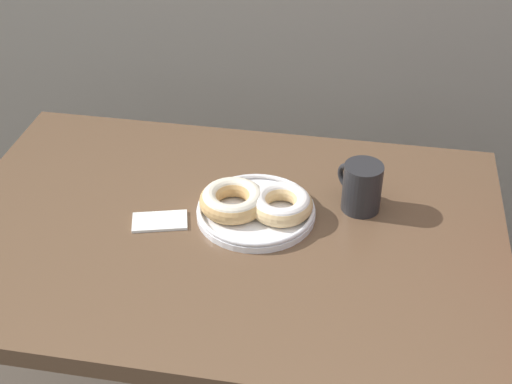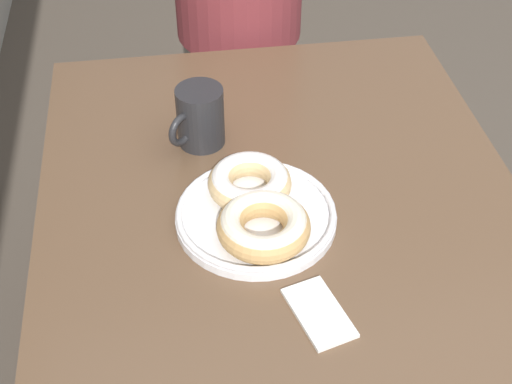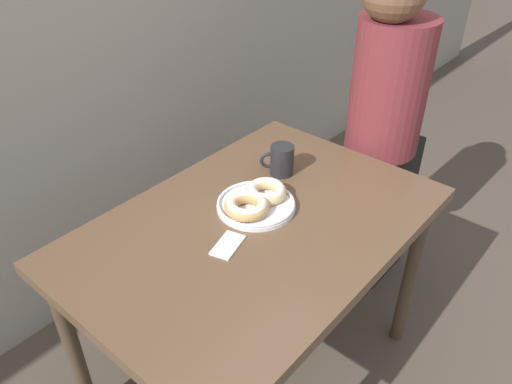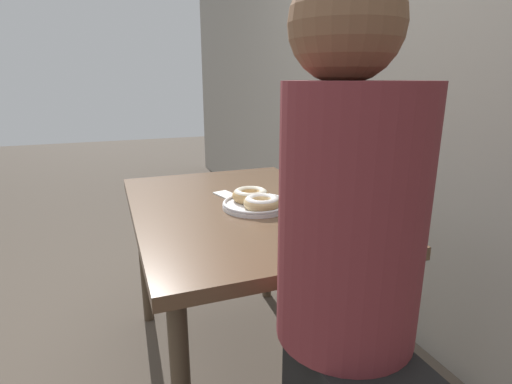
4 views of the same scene
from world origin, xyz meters
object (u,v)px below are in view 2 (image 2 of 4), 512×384
at_px(dining_table, 292,280).
at_px(donut_plate, 257,208).
at_px(coffee_mug, 199,117).
at_px(person_figure, 238,7).
at_px(napkin, 319,313).

bearing_deg(dining_table, donut_plate, 41.13).
relative_size(dining_table, donut_plate, 4.16).
distance_m(coffee_mug, person_figure, 0.52).
bearing_deg(person_figure, coffee_mug, 165.46).
xyz_separation_m(dining_table, napkin, (-0.13, -0.01, 0.08)).
height_order(donut_plate, napkin, donut_plate).
xyz_separation_m(coffee_mug, napkin, (-0.40, -0.12, -0.05)).
bearing_deg(dining_table, coffee_mug, 23.35).
bearing_deg(napkin, donut_plate, 16.80).
xyz_separation_m(donut_plate, person_figure, (0.71, -0.06, -0.04)).
relative_size(coffee_mug, person_figure, 0.08).
distance_m(coffee_mug, napkin, 0.42).
bearing_deg(coffee_mug, person_figure, -14.54).
relative_size(donut_plate, person_figure, 0.20).
distance_m(donut_plate, napkin, 0.20).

